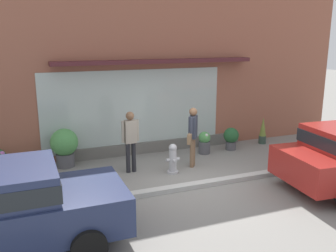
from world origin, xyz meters
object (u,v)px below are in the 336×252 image
(pedestrian_passerby, at_px, (130,137))
(potted_plant_corner_tall, at_px, (263,131))
(fire_hydrant, at_px, (173,159))
(potted_plant_window_left, at_px, (204,142))
(potted_plant_doorstep, at_px, (64,145))
(potted_plant_by_entrance, at_px, (231,137))
(pedestrian_with_handbag, at_px, (193,133))
(potted_plant_trailing_edge, at_px, (34,162))

(pedestrian_passerby, relative_size, potted_plant_corner_tall, 1.81)
(potted_plant_corner_tall, bearing_deg, fire_hydrant, -159.60)
(pedestrian_passerby, bearing_deg, potted_plant_window_left, 12.32)
(potted_plant_window_left, bearing_deg, fire_hydrant, -142.38)
(potted_plant_doorstep, relative_size, potted_plant_by_entrance, 1.51)
(fire_hydrant, xyz_separation_m, potted_plant_doorstep, (-2.70, 1.63, 0.23))
(fire_hydrant, distance_m, potted_plant_by_entrance, 2.93)
(potted_plant_window_left, xyz_separation_m, potted_plant_corner_tall, (2.44, 0.26, 0.08))
(pedestrian_with_handbag, bearing_deg, potted_plant_by_entrance, 156.46)
(potted_plant_corner_tall, bearing_deg, potted_plant_window_left, -173.88)
(potted_plant_window_left, xyz_separation_m, potted_plant_trailing_edge, (-5.17, 0.26, -0.08))
(potted_plant_doorstep, relative_size, potted_plant_trailing_edge, 2.14)
(pedestrian_with_handbag, height_order, potted_plant_corner_tall, pedestrian_with_handbag)
(pedestrian_with_handbag, xyz_separation_m, potted_plant_doorstep, (-3.42, 1.37, -0.38))
(potted_plant_corner_tall, bearing_deg, potted_plant_by_entrance, -171.29)
(potted_plant_by_entrance, height_order, potted_plant_trailing_edge, potted_plant_by_entrance)
(fire_hydrant, height_order, pedestrian_with_handbag, pedestrian_with_handbag)
(pedestrian_passerby, distance_m, potted_plant_window_left, 2.85)
(potted_plant_doorstep, xyz_separation_m, potted_plant_corner_tall, (6.75, -0.12, -0.19))
(potted_plant_doorstep, distance_m, potted_plant_by_entrance, 5.35)
(fire_hydrant, relative_size, pedestrian_passerby, 0.49)
(potted_plant_window_left, relative_size, potted_plant_by_entrance, 0.96)
(potted_plant_trailing_edge, distance_m, potted_plant_corner_tall, 7.60)
(pedestrian_passerby, relative_size, potted_plant_doorstep, 1.52)
(potted_plant_doorstep, bearing_deg, potted_plant_trailing_edge, -171.41)
(potted_plant_corner_tall, bearing_deg, potted_plant_trailing_edge, -179.96)
(potted_plant_trailing_edge, height_order, potted_plant_corner_tall, potted_plant_corner_tall)
(pedestrian_with_handbag, distance_m, potted_plant_doorstep, 3.70)
(pedestrian_with_handbag, bearing_deg, potted_plant_trailing_edge, -67.86)
(potted_plant_window_left, bearing_deg, pedestrian_with_handbag, -132.47)
(pedestrian_passerby, height_order, potted_plant_window_left, pedestrian_passerby)
(fire_hydrant, height_order, potted_plant_by_entrance, fire_hydrant)
(potted_plant_trailing_edge, bearing_deg, fire_hydrant, -22.94)
(fire_hydrant, relative_size, pedestrian_with_handbag, 0.48)
(pedestrian_passerby, xyz_separation_m, potted_plant_by_entrance, (3.68, 0.79, -0.59))
(potted_plant_window_left, height_order, potted_plant_by_entrance, potted_plant_by_entrance)
(pedestrian_with_handbag, bearing_deg, potted_plant_doorstep, -73.48)
(potted_plant_by_entrance, bearing_deg, potted_plant_corner_tall, 8.71)
(potted_plant_by_entrance, distance_m, potted_plant_trailing_edge, 6.19)
(potted_plant_doorstep, bearing_deg, potted_plant_by_entrance, -3.67)
(fire_hydrant, relative_size, potted_plant_corner_tall, 0.88)
(pedestrian_passerby, height_order, potted_plant_corner_tall, pedestrian_passerby)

